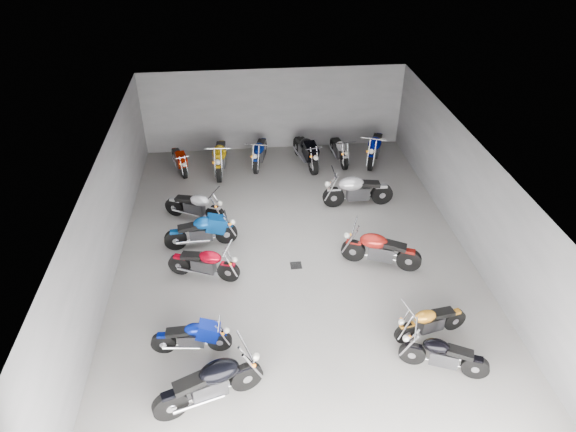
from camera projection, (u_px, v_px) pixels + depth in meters
The scene contains 21 objects.
ground at pixel (294, 255), 14.84m from camera, with size 14.00×14.00×0.00m, color gray.
wall_back at pixel (274, 110), 19.72m from camera, with size 10.00×0.10×3.20m, color gray.
wall_left at pixel (106, 219), 13.52m from camera, with size 0.10×14.00×3.20m, color gray.
wall_right at pixel (471, 198), 14.38m from camera, with size 0.10×14.00×3.20m, color gray.
ceiling at pixel (295, 155), 13.05m from camera, with size 10.00×14.00×0.04m, color black.
drain_grate at pixel (296, 265), 14.43m from camera, with size 0.32×0.32×0.01m, color black.
motorcycle_left_a at pixel (210, 384), 10.43m from camera, with size 2.27×0.94×1.04m.
motorcycle_left_b at pixel (192, 337), 11.64m from camera, with size 1.85×0.39×0.81m.
motorcycle_left_d at pixel (204, 263), 13.76m from camera, with size 1.96×0.77×0.89m.
motorcycle_left_e at pixel (202, 231), 14.93m from camera, with size 2.14×0.48×0.94m.
motorcycle_left_f at pixel (195, 206), 16.09m from camera, with size 1.92×0.97×0.90m.
motorcycle_right_a at pixel (443, 355), 11.18m from camera, with size 1.85×0.86×0.85m.
motorcycle_right_b at pixel (430, 321), 12.02m from camera, with size 1.86×0.57×0.83m.
motorcycle_right_d at pixel (380, 249), 14.17m from camera, with size 2.12×0.97×0.98m.
motorcycle_right_f at pixel (357, 190), 16.74m from camera, with size 2.33×0.45×1.03m.
motorcycle_back_a at pixel (179, 160), 18.78m from camera, with size 0.70×1.80×0.82m.
motorcycle_back_b at pixel (220, 157), 18.69m from camera, with size 0.50×2.41×1.06m.
motorcycle_back_c at pixel (260, 152), 19.14m from camera, with size 0.65×2.11×0.94m.
motorcycle_back_d at pixel (306, 151), 19.09m from camera, with size 0.70×2.31×1.03m.
motorcycle_back_e at pixel (339, 150), 19.38m from camera, with size 0.45×1.98×0.87m.
motorcycle_back_f at pixel (375, 147), 19.36m from camera, with size 1.05×2.20×1.02m.
Camera 1 is at (-1.38, -11.61, 9.22)m, focal length 32.00 mm.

